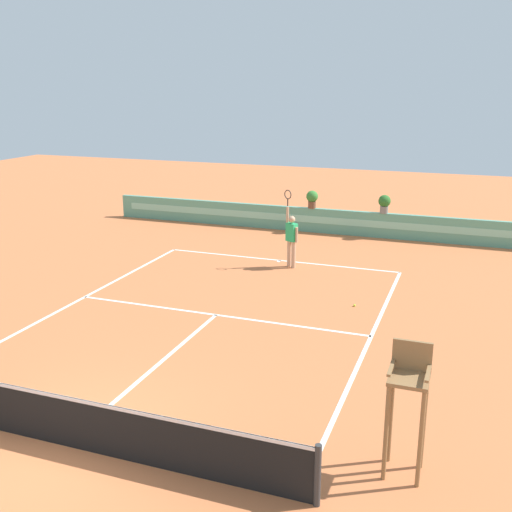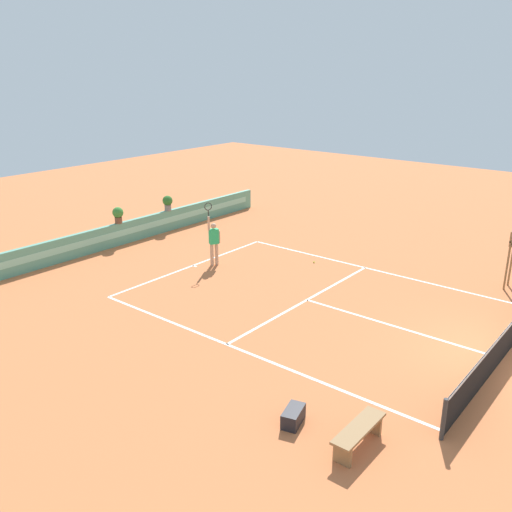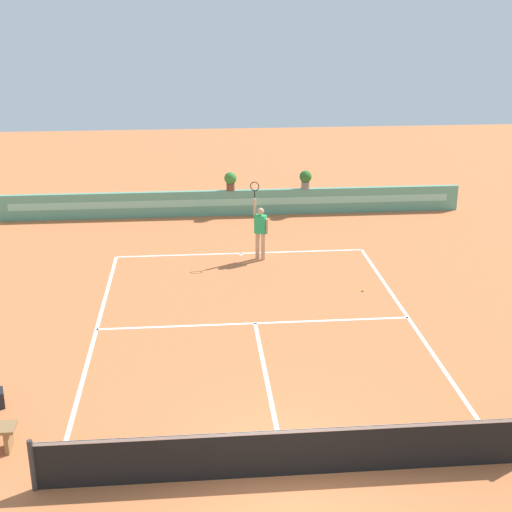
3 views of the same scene
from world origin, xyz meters
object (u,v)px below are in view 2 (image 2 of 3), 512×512
tennis_ball_near_baseline (314,262)px  potted_plant_centre (118,214)px  bench_courtside (359,432)px  gear_bag (293,416)px  tennis_player (214,240)px  potted_plant_right (168,202)px

tennis_ball_near_baseline → potted_plant_centre: (-3.40, 8.10, 1.38)m
bench_courtside → potted_plant_centre: potted_plant_centre is taller
gear_bag → tennis_ball_near_baseline: (9.26, 5.50, -0.15)m
gear_bag → tennis_player: (6.53, 8.48, 0.87)m
tennis_player → potted_plant_centre: tennis_player is taller
potted_plant_centre → bench_courtside: bearing=-110.6°
gear_bag → potted_plant_right: (8.79, 13.60, 1.23)m
bench_courtside → tennis_player: (6.37, 10.02, 0.67)m
gear_bag → tennis_ball_near_baseline: gear_bag is taller
bench_courtside → tennis_player: tennis_player is taller
gear_bag → tennis_player: size_ratio=0.27×
tennis_player → bench_courtside: bearing=-122.4°
gear_bag → tennis_player: 10.74m
tennis_player → tennis_ball_near_baseline: (2.73, -2.98, -1.02)m
gear_bag → potted_plant_right: potted_plant_right is taller
potted_plant_right → gear_bag: bearing=-122.9°
gear_bag → tennis_player: tennis_player is taller
bench_courtside → gear_bag: bench_courtside is taller
bench_courtside → tennis_ball_near_baseline: size_ratio=23.53×
bench_courtside → gear_bag: bearing=96.1°
bench_courtside → potted_plant_right: potted_plant_right is taller
bench_courtside → tennis_player: bearing=57.6°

